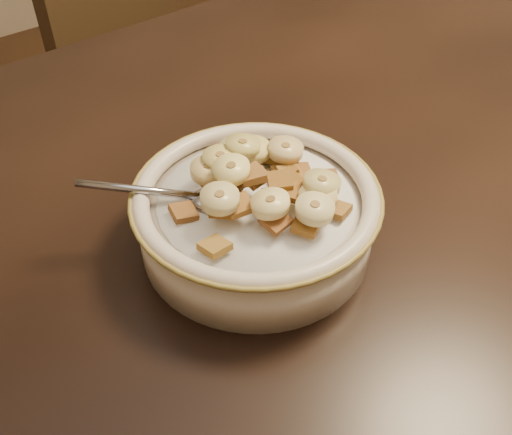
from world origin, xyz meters
TOP-DOWN VIEW (x-y plane):
  - table at (0.00, 0.00)m, footprint 1.40×0.90m
  - chair at (0.08, 0.70)m, footprint 0.46×0.46m
  - cereal_bowl at (-0.24, -0.02)m, footprint 0.20×0.20m
  - milk at (-0.24, -0.02)m, footprint 0.17×0.17m
  - spoon at (-0.27, -0.00)m, footprint 0.06×0.06m
  - cereal_square_0 at (-0.31, -0.05)m, footprint 0.02×0.02m
  - cereal_square_1 at (-0.19, 0.01)m, footprint 0.03×0.03m
  - cereal_square_2 at (-0.20, -0.03)m, footprint 0.03×0.03m
  - cereal_square_3 at (-0.20, -0.08)m, footprint 0.03×0.03m
  - cereal_square_4 at (-0.23, -0.04)m, footprint 0.03×0.03m
  - cereal_square_5 at (-0.26, -0.06)m, footprint 0.02×0.02m
  - cereal_square_6 at (-0.24, -0.05)m, footprint 0.03×0.03m
  - cereal_square_7 at (-0.24, -0.02)m, footprint 0.02×0.02m
  - cereal_square_8 at (-0.25, -0.01)m, footprint 0.02×0.02m
  - cereal_square_9 at (-0.25, -0.00)m, footprint 0.03×0.03m
  - cereal_square_10 at (-0.30, -0.00)m, footprint 0.02×0.02m
  - cereal_square_11 at (-0.24, -0.02)m, footprint 0.03×0.03m
  - cereal_square_12 at (-0.21, 0.03)m, footprint 0.02×0.02m
  - cereal_square_13 at (-0.23, 0.05)m, footprint 0.02×0.02m
  - cereal_square_14 at (-0.21, -0.02)m, footprint 0.03×0.03m
  - cereal_square_15 at (-0.21, -0.03)m, footprint 0.03×0.03m
  - cereal_square_16 at (-0.22, -0.05)m, footprint 0.03×0.03m
  - cereal_square_17 at (-0.22, -0.04)m, footprint 0.02×0.02m
  - cereal_square_18 at (-0.28, -0.02)m, footprint 0.03×0.03m
  - cereal_square_19 at (-0.24, -0.08)m, footprint 0.03×0.03m
  - cereal_square_20 at (-0.27, 0.00)m, footprint 0.02×0.02m
  - cereal_square_21 at (-0.27, -0.04)m, footprint 0.03×0.03m
  - cereal_square_22 at (-0.18, -0.04)m, footprint 0.03×0.03m
  - banana_slice_0 at (-0.25, -0.06)m, footprint 0.04×0.04m
  - banana_slice_1 at (-0.22, -0.07)m, footprint 0.04×0.04m
  - banana_slice_2 at (-0.28, -0.03)m, footprint 0.04×0.04m
  - banana_slice_3 at (-0.22, 0.01)m, footprint 0.04×0.04m
  - banana_slice_4 at (-0.25, 0.01)m, footprint 0.03×0.03m
  - banana_slice_5 at (-0.23, 0.02)m, footprint 0.04×0.04m
  - banana_slice_6 at (-0.26, 0.01)m, footprint 0.04×0.04m
  - banana_slice_7 at (-0.26, -0.01)m, footprint 0.04×0.04m
  - banana_slice_8 at (-0.21, -0.06)m, footprint 0.04×0.04m
  - banana_slice_9 at (-0.23, 0.02)m, footprint 0.04×0.04m
  - banana_slice_10 at (-0.20, -0.01)m, footprint 0.04×0.04m
  - banana_slice_11 at (-0.23, -0.08)m, footprint 0.03×0.03m
  - banana_slice_12 at (-0.23, 0.02)m, footprint 0.04×0.04m

SIDE VIEW (x-z plane):
  - chair at x=0.08m, z-range 0.00..0.84m
  - table at x=0.00m, z-range 0.71..0.75m
  - cereal_bowl at x=-0.24m, z-range 0.75..0.80m
  - milk at x=-0.24m, z-range 0.80..0.80m
  - spoon at x=-0.27m, z-range 0.80..0.81m
  - cereal_square_12 at x=-0.21m, z-range 0.80..0.81m
  - cereal_square_22 at x=-0.18m, z-range 0.80..0.81m
  - cereal_square_13 at x=-0.23m, z-range 0.80..0.81m
  - cereal_square_10 at x=-0.30m, z-range 0.80..0.81m
  - cereal_square_3 at x=-0.20m, z-range 0.80..0.81m
  - cereal_square_1 at x=-0.19m, z-range 0.80..0.81m
  - cereal_square_0 at x=-0.31m, z-range 0.80..0.81m
  - cereal_square_19 at x=-0.24m, z-range 0.81..0.81m
  - cereal_square_2 at x=-0.20m, z-range 0.81..0.82m
  - cereal_square_14 at x=-0.21m, z-range 0.81..0.82m
  - cereal_square_20 at x=-0.27m, z-range 0.81..0.82m
  - cereal_square_18 at x=-0.28m, z-range 0.81..0.82m
  - cereal_square_15 at x=-0.21m, z-range 0.81..0.82m
  - cereal_square_5 at x=-0.26m, z-range 0.81..0.82m
  - cereal_square_17 at x=-0.22m, z-range 0.81..0.82m
  - cereal_square_16 at x=-0.22m, z-range 0.81..0.82m
  - cereal_square_9 at x=-0.25m, z-range 0.81..0.82m
  - cereal_square_21 at x=-0.27m, z-range 0.81..0.82m
  - cereal_square_6 at x=-0.24m, z-range 0.81..0.82m
  - cereal_square_8 at x=-0.25m, z-range 0.81..0.82m
  - banana_slice_9 at x=-0.23m, z-range 0.81..0.82m
  - banana_slice_12 at x=-0.23m, z-range 0.81..0.83m
  - banana_slice_3 at x=-0.22m, z-range 0.81..0.83m
  - banana_slice_1 at x=-0.22m, z-range 0.81..0.83m
  - banana_slice_6 at x=-0.26m, z-range 0.82..0.83m
  - cereal_square_4 at x=-0.23m, z-range 0.82..0.83m
  - banana_slice_10 at x=-0.20m, z-range 0.82..0.83m
  - banana_slice_11 at x=-0.23m, z-range 0.82..0.83m
  - cereal_square_7 at x=-0.24m, z-range 0.82..0.83m
  - banana_slice_8 at x=-0.21m, z-range 0.82..0.83m
  - banana_slice_0 at x=-0.25m, z-range 0.82..0.83m
  - cereal_square_11 at x=-0.24m, z-range 0.82..0.83m
  - banana_slice_4 at x=-0.25m, z-range 0.82..0.83m
  - banana_slice_5 at x=-0.23m, z-range 0.82..0.83m
  - banana_slice_2 at x=-0.28m, z-range 0.82..0.83m
  - banana_slice_7 at x=-0.26m, z-range 0.82..0.84m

